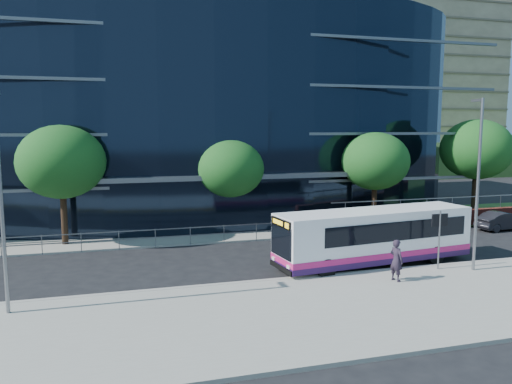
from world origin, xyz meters
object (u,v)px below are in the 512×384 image
object	(u,v)px
tree_far_b	(230,169)
city_bus	(376,236)
tree_dist_f	(462,145)
streetlight_east	(478,179)
street_sign	(440,227)
pedestrian	(396,260)
tree_far_c	(375,161)
tree_dist_e	(372,144)
streetlight_west	(1,196)
parked_car	(503,221)
tree_far_a	(61,162)
tree_far_d	(477,150)

from	to	relation	value
tree_far_b	city_bus	bearing A→B (deg)	-60.16
tree_dist_f	streetlight_east	distance (m)	55.74
street_sign	streetlight_east	distance (m)	2.80
tree_far_b	pedestrian	world-z (taller)	tree_far_b
tree_far_c	city_bus	distance (m)	10.34
tree_far_c	tree_dist_e	bearing A→B (deg)	61.26
streetlight_west	parked_car	bearing A→B (deg)	15.22
city_bus	pedestrian	size ratio (longest dim) A/B	5.69
tree_far_a	tree_far_d	xyz separation A→B (m)	(29.00, 1.00, 0.33)
tree_far_a	streetlight_east	distance (m)	22.05
tree_far_a	tree_far_b	world-z (taller)	tree_far_a
street_sign	pedestrian	bearing A→B (deg)	-159.51
streetlight_east	tree_far_c	bearing A→B (deg)	84.89
tree_far_a	parked_car	size ratio (longest dim) A/B	1.85
tree_dist_e	parked_car	world-z (taller)	tree_dist_e
street_sign	pedestrian	size ratio (longest dim) A/B	1.52
city_bus	streetlight_west	bearing A→B (deg)	-177.99
tree_far_c	city_bus	size ratio (longest dim) A/B	0.62
tree_dist_e	streetlight_east	world-z (taller)	streetlight_east
streetlight_east	street_sign	bearing A→B (deg)	158.64
tree_far_c	tree_dist_e	distance (m)	35.36
city_bus	pedestrian	distance (m)	3.12
tree_dist_f	city_bus	world-z (taller)	tree_dist_f
tree_far_d	city_bus	bearing A→B (deg)	-144.87
tree_dist_f	street_sign	bearing A→B (deg)	-129.16
city_bus	parked_car	xyz separation A→B (m)	(12.52, 5.32, -0.85)
tree_dist_e	streetlight_east	size ratio (longest dim) A/B	0.81
tree_far_b	parked_car	distance (m)	18.54
tree_dist_f	city_bus	distance (m)	56.29
street_sign	tree_far_b	xyz separation A→B (m)	(-7.50, 11.09, 2.06)
tree_far_d	city_bus	size ratio (longest dim) A/B	0.71
streetlight_east	parked_car	world-z (taller)	streetlight_east
street_sign	parked_car	xyz separation A→B (m)	(10.28, 7.24, -1.53)
tree_far_b	tree_far_a	bearing A→B (deg)	-177.14
pedestrian	city_bus	bearing A→B (deg)	-30.10
city_bus	parked_car	world-z (taller)	city_bus
tree_dist_e	tree_far_c	bearing A→B (deg)	-118.74
tree_far_a	tree_far_c	bearing A→B (deg)	0.00
street_sign	tree_dist_f	world-z (taller)	tree_dist_f
street_sign	city_bus	bearing A→B (deg)	139.43
tree_far_a	tree_far_c	distance (m)	20.00
city_bus	pedestrian	bearing A→B (deg)	-109.59
tree_far_a	streetlight_west	world-z (taller)	streetlight_west
tree_dist_f	streetlight_west	size ratio (longest dim) A/B	0.76
parked_car	tree_far_b	bearing A→B (deg)	72.70
city_bus	tree_dist_e	bearing A→B (deg)	54.52
tree_dist_e	city_bus	size ratio (longest dim) A/B	0.62
streetlight_west	pedestrian	size ratio (longest dim) A/B	4.34
tree_far_a	pedestrian	world-z (taller)	tree_far_a
streetlight_east	city_bus	bearing A→B (deg)	146.19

